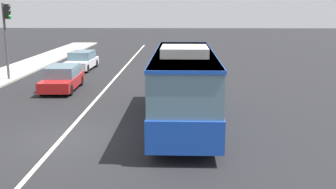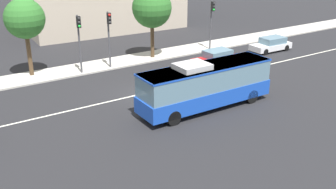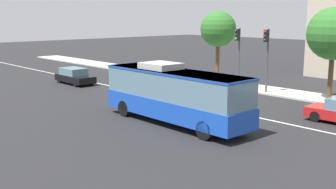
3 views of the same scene
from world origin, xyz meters
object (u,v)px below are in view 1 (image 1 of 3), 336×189
at_px(transit_bus, 184,83).
at_px(traffic_light_mid_block, 7,28).
at_px(sedan_white, 82,61).
at_px(sedan_red, 62,78).

relative_size(transit_bus, traffic_light_mid_block, 1.93).
bearing_deg(traffic_light_mid_block, sedan_white, 58.94).
height_order(sedan_white, traffic_light_mid_block, traffic_light_mid_block).
xyz_separation_m(sedan_red, traffic_light_mid_block, (2.89, 4.39, 2.84)).
relative_size(transit_bus, sedan_red, 2.20).
relative_size(sedan_red, traffic_light_mid_block, 0.88).
bearing_deg(transit_bus, sedan_white, 28.40).
bearing_deg(transit_bus, traffic_light_mid_block, 50.15).
relative_size(transit_bus, sedan_white, 2.20).
distance_m(sedan_white, sedan_red, 8.11).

